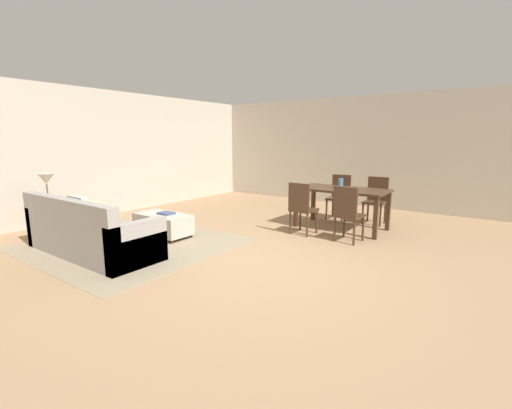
# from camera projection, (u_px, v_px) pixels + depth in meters

# --- Properties ---
(ground_plane) EXTENTS (10.80, 10.80, 0.00)m
(ground_plane) POSITION_uv_depth(u_px,v_px,m) (253.00, 262.00, 4.82)
(ground_plane) COLOR #9E7A56
(wall_back) EXTENTS (9.00, 0.12, 2.70)m
(wall_back) POSITION_uv_depth(u_px,v_px,m) (374.00, 152.00, 8.55)
(wall_back) COLOR #BCB2A0
(wall_back) RESTS_ON ground_plane
(wall_left) EXTENTS (0.12, 11.00, 2.70)m
(wall_left) POSITION_uv_depth(u_px,v_px,m) (98.00, 154.00, 7.56)
(wall_left) COLOR #BCB2A0
(wall_left) RESTS_ON ground_plane
(area_rug) EXTENTS (3.00, 2.80, 0.01)m
(area_rug) POSITION_uv_depth(u_px,v_px,m) (132.00, 243.00, 5.66)
(area_rug) COLOR gray
(area_rug) RESTS_ON ground_plane
(couch) EXTENTS (2.28, 0.86, 0.86)m
(couch) POSITION_uv_depth(u_px,v_px,m) (89.00, 234.00, 5.13)
(couch) COLOR gray
(couch) RESTS_ON ground_plane
(ottoman_table) EXTENTS (1.01, 0.52, 0.39)m
(ottoman_table) POSITION_uv_depth(u_px,v_px,m) (163.00, 224.00, 6.06)
(ottoman_table) COLOR #B7AD9E
(ottoman_table) RESTS_ON ground_plane
(side_table) EXTENTS (0.40, 0.40, 0.57)m
(side_table) POSITION_uv_depth(u_px,v_px,m) (50.00, 211.00, 6.01)
(side_table) COLOR olive
(side_table) RESTS_ON ground_plane
(table_lamp) EXTENTS (0.26, 0.26, 0.53)m
(table_lamp) POSITION_uv_depth(u_px,v_px,m) (46.00, 180.00, 5.92)
(table_lamp) COLOR brown
(table_lamp) RESTS_ON side_table
(dining_table) EXTENTS (1.64, 0.85, 0.76)m
(dining_table) POSITION_uv_depth(u_px,v_px,m) (342.00, 194.00, 6.52)
(dining_table) COLOR #422B1C
(dining_table) RESTS_ON ground_plane
(dining_chair_near_left) EXTENTS (0.42, 0.42, 0.92)m
(dining_chair_near_left) POSITION_uv_depth(u_px,v_px,m) (301.00, 206.00, 6.12)
(dining_chair_near_left) COLOR #422B1C
(dining_chair_near_left) RESTS_ON ground_plane
(dining_chair_near_right) EXTENTS (0.43, 0.43, 0.92)m
(dining_chair_near_right) POSITION_uv_depth(u_px,v_px,m) (347.00, 211.00, 5.65)
(dining_chair_near_right) COLOR #422B1C
(dining_chair_near_right) RESTS_ON ground_plane
(dining_chair_far_left) EXTENTS (0.41, 0.41, 0.92)m
(dining_chair_far_left) POSITION_uv_depth(u_px,v_px,m) (339.00, 194.00, 7.40)
(dining_chair_far_left) COLOR #422B1C
(dining_chair_far_left) RESTS_ON ground_plane
(dining_chair_far_right) EXTENTS (0.41, 0.41, 0.92)m
(dining_chair_far_right) POSITION_uv_depth(u_px,v_px,m) (376.00, 197.00, 6.98)
(dining_chair_far_right) COLOR #422B1C
(dining_chair_far_right) RESTS_ON ground_plane
(vase_centerpiece) EXTENTS (0.09, 0.09, 0.18)m
(vase_centerpiece) POSITION_uv_depth(u_px,v_px,m) (341.00, 183.00, 6.53)
(vase_centerpiece) COLOR slate
(vase_centerpiece) RESTS_ON dining_table
(book_on_ottoman) EXTENTS (0.27, 0.21, 0.03)m
(book_on_ottoman) POSITION_uv_depth(u_px,v_px,m) (166.00, 213.00, 6.01)
(book_on_ottoman) COLOR #3F4C72
(book_on_ottoman) RESTS_ON ottoman_table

